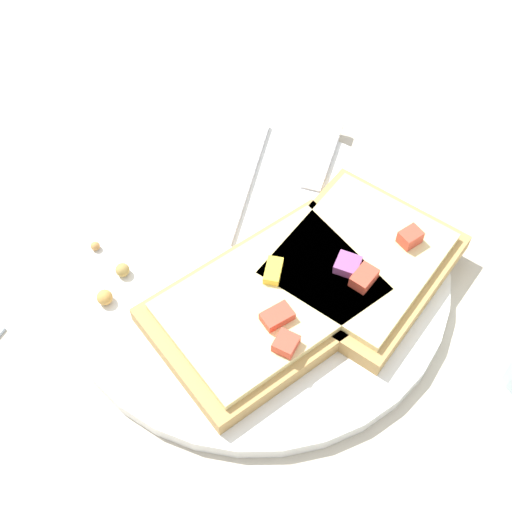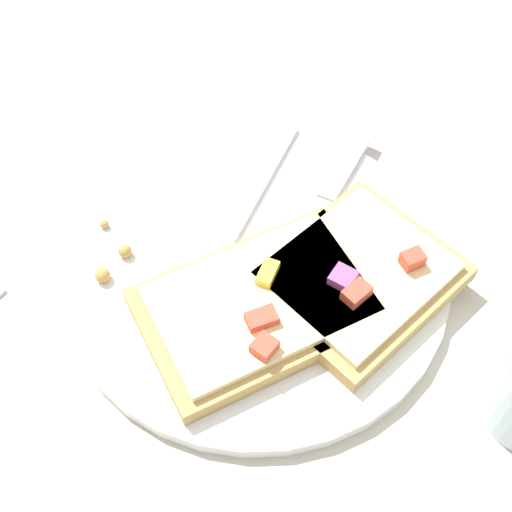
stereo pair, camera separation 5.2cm
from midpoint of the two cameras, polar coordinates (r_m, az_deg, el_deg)
ground_plane at (r=0.54m, az=-2.76°, el=-1.53°), size 4.00×4.00×0.00m
plate at (r=0.54m, az=-2.79°, el=-1.18°), size 0.29×0.29×0.01m
fork at (r=0.55m, az=-5.07°, el=1.72°), size 0.21×0.07×0.01m
knife at (r=0.56m, az=1.76°, el=4.22°), size 0.23×0.06×0.01m
pizza_slice_main at (r=0.50m, az=-1.84°, el=-4.12°), size 0.19×0.17×0.03m
pizza_slice_corner at (r=0.52m, az=5.41°, el=-0.63°), size 0.15×0.14×0.03m
crumb_scatter at (r=0.53m, az=-14.36°, el=-2.12°), size 0.05×0.04×0.01m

